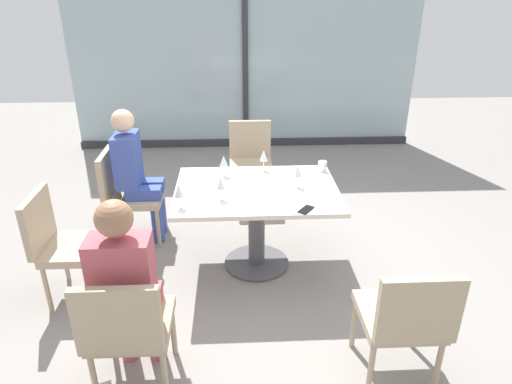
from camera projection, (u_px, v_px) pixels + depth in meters
The scene contains 18 objects.
ground_plane at pixel (257, 264), 4.01m from camera, with size 12.00×12.00×0.00m, color gray.
window_wall_backdrop at pixel (245, 63), 6.39m from camera, with size 4.87×0.10×2.70m.
dining_table_main at pixel (257, 207), 3.78m from camera, with size 1.32×0.96×0.73m.
chair_front_left at pixel (127, 326), 2.57m from camera, with size 0.46×0.50×0.87m.
chair_far_left at pixel (126, 190), 4.23m from camera, with size 0.50×0.46×0.87m.
chair_near_window at pixel (251, 158), 5.00m from camera, with size 0.46×0.51×0.87m.
chair_side_end at pixel (63, 240), 3.42m from camera, with size 0.50×0.46×0.87m.
chair_front_right at pixel (405, 317), 2.64m from camera, with size 0.46×0.50×0.87m.
person_front_left at pixel (127, 285), 2.58m from camera, with size 0.34×0.39×1.26m.
person_far_left at pixel (135, 170), 4.14m from camera, with size 0.39×0.34×1.26m.
wine_glass_0 at pixel (297, 172), 3.68m from camera, with size 0.07×0.07×0.18m.
wine_glass_1 at pixel (179, 191), 3.34m from camera, with size 0.07×0.07×0.18m.
wine_glass_2 at pixel (221, 184), 3.46m from camera, with size 0.07×0.07×0.18m.
wine_glass_3 at pixel (264, 156), 4.01m from camera, with size 0.07×0.07×0.18m.
wine_glass_4 at pixel (224, 161), 3.89m from camera, with size 0.07×0.07×0.18m.
coffee_cup at pixel (322, 166), 4.02m from camera, with size 0.08×0.08×0.09m, color white.
cell_phone_on_table at pixel (306, 210), 3.35m from camera, with size 0.07×0.14×0.01m, color black.
handbag_1 at pixel (133, 251), 3.94m from camera, with size 0.30×0.16×0.28m, color beige.
Camera 1 is at (-0.17, -3.36, 2.27)m, focal length 31.99 mm.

